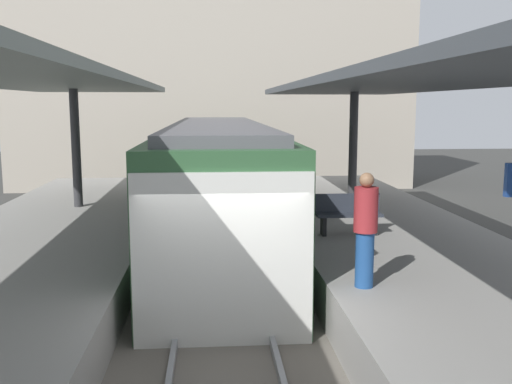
# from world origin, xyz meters

# --- Properties ---
(ground_plane) EXTENTS (80.00, 80.00, 0.00)m
(ground_plane) POSITION_xyz_m (0.00, 0.00, 0.00)
(ground_plane) COLOR #383835
(platform_right) EXTENTS (4.40, 28.00, 1.00)m
(platform_right) POSITION_xyz_m (3.80, 0.00, 0.50)
(platform_right) COLOR gray
(platform_right) RESTS_ON ground_plane
(track_ballast) EXTENTS (3.20, 28.00, 0.20)m
(track_ballast) POSITION_xyz_m (0.00, 0.00, 0.10)
(track_ballast) COLOR #59544C
(track_ballast) RESTS_ON ground_plane
(rail_near_side) EXTENTS (0.08, 28.00, 0.14)m
(rail_near_side) POSITION_xyz_m (-0.72, 0.00, 0.27)
(rail_near_side) COLOR slate
(rail_near_side) RESTS_ON track_ballast
(rail_far_side) EXTENTS (0.08, 28.00, 0.14)m
(rail_far_side) POSITION_xyz_m (0.72, 0.00, 0.27)
(rail_far_side) COLOR slate
(rail_far_side) RESTS_ON track_ballast
(commuter_train) EXTENTS (2.78, 13.62, 3.10)m
(commuter_train) POSITION_xyz_m (0.00, 6.79, 1.73)
(commuter_train) COLOR #2D5633
(commuter_train) RESTS_ON track_ballast
(canopy_right) EXTENTS (4.18, 21.00, 3.27)m
(canopy_right) POSITION_xyz_m (3.80, 1.40, 4.15)
(canopy_right) COLOR #333335
(canopy_right) RESTS_ON platform_right
(platform_bench) EXTENTS (1.40, 0.41, 0.86)m
(platform_bench) POSITION_xyz_m (2.76, 3.81, 1.46)
(platform_bench) COLOR black
(platform_bench) RESTS_ON platform_right
(passenger_far_end) EXTENTS (0.36, 0.36, 1.76)m
(passenger_far_end) POSITION_xyz_m (2.15, 0.20, 1.91)
(passenger_far_end) COLOR navy
(passenger_far_end) RESTS_ON platform_right
(station_building_backdrop) EXTENTS (18.00, 6.00, 11.00)m
(station_building_backdrop) POSITION_xyz_m (-0.09, 20.00, 5.50)
(station_building_backdrop) COLOR #A89E8E
(station_building_backdrop) RESTS_ON ground_plane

